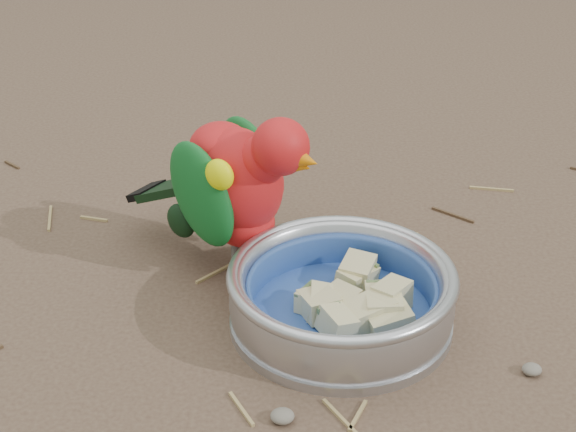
# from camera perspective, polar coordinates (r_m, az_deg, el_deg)

# --- Properties ---
(ground) EXTENTS (60.00, 60.00, 0.00)m
(ground) POSITION_cam_1_polar(r_m,az_deg,el_deg) (0.86, -1.48, -6.84)
(ground) COLOR brown
(food_bowl) EXTENTS (0.21, 0.21, 0.02)m
(food_bowl) POSITION_cam_1_polar(r_m,az_deg,el_deg) (0.85, 3.43, -6.56)
(food_bowl) COLOR #B2B2BA
(food_bowl) RESTS_ON ground
(bowl_wall) EXTENTS (0.21, 0.21, 0.04)m
(bowl_wall) POSITION_cam_1_polar(r_m,az_deg,el_deg) (0.83, 3.49, -4.88)
(bowl_wall) COLOR #B2B2BA
(bowl_wall) RESTS_ON food_bowl
(fruit_wedges) EXTENTS (0.13, 0.13, 0.03)m
(fruit_wedges) POSITION_cam_1_polar(r_m,az_deg,el_deg) (0.84, 3.47, -5.28)
(fruit_wedges) COLOR #CEC289
(fruit_wedges) RESTS_ON food_bowl
(lory_parrot) EXTENTS (0.24, 0.21, 0.18)m
(lory_parrot) POSITION_cam_1_polar(r_m,az_deg,el_deg) (0.89, -3.25, 1.41)
(lory_parrot) COLOR red
(lory_parrot) RESTS_ON ground
(ground_debris) EXTENTS (0.90, 0.80, 0.01)m
(ground_debris) POSITION_cam_1_polar(r_m,az_deg,el_deg) (0.87, 0.00, -5.96)
(ground_debris) COLOR #A28854
(ground_debris) RESTS_ON ground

